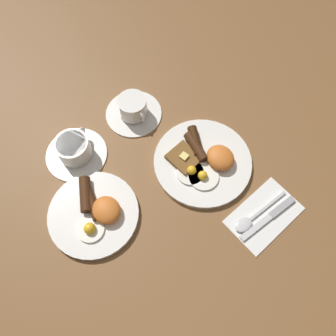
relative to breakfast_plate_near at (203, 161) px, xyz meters
name	(u,v)px	position (x,y,z in m)	size (l,w,h in m)	color
ground_plane	(202,163)	(0.00, 0.00, -0.01)	(3.00, 3.00, 0.00)	brown
breakfast_plate_near	(203,161)	(0.00, 0.00, 0.00)	(0.27, 0.27, 0.05)	white
breakfast_plate_far	(95,212)	(0.05, 0.31, 0.00)	(0.23, 0.23, 0.05)	white
teacup_near	(133,109)	(0.25, 0.06, 0.01)	(0.16, 0.16, 0.07)	white
teacup_far	(75,150)	(0.23, 0.26, 0.01)	(0.17, 0.17, 0.07)	white
napkin	(264,215)	(-0.21, -0.03, -0.01)	(0.12, 0.19, 0.01)	white
knife	(271,216)	(-0.22, -0.04, -0.01)	(0.02, 0.18, 0.01)	silver
spoon	(249,220)	(-0.20, 0.01, -0.01)	(0.03, 0.17, 0.01)	silver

